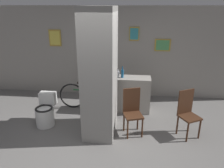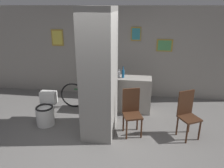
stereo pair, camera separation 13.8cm
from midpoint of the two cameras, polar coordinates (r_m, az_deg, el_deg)
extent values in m
plane|color=slate|center=(4.55, -5.69, -15.20)|extent=(14.00, 14.00, 0.00)
cube|color=gray|center=(6.45, -1.26, 8.25)|extent=(8.00, 0.06, 2.60)
cube|color=#B79338|center=(6.74, -15.25, 11.54)|extent=(0.36, 0.02, 0.48)
cube|color=#E0CC4C|center=(6.72, -15.29, 11.52)|extent=(0.30, 0.01, 0.39)
cube|color=#B79338|center=(6.33, 12.45, 9.88)|extent=(0.44, 0.02, 0.34)
cube|color=#4C9959|center=(6.32, 12.46, 9.86)|extent=(0.36, 0.01, 0.28)
cube|color=#B79338|center=(6.26, 5.17, 12.93)|extent=(0.28, 0.02, 0.38)
cube|color=teal|center=(6.24, 5.17, 12.91)|extent=(0.23, 0.01, 0.31)
cube|color=gray|center=(4.41, -4.07, 2.59)|extent=(0.62, 1.02, 2.60)
cylinder|color=black|center=(4.22, -8.99, 5.13)|extent=(0.03, 0.40, 0.40)
cylinder|color=red|center=(4.22, -9.19, 5.13)|extent=(0.01, 0.07, 0.07)
cube|color=gray|center=(5.62, 2.34, -2.61)|extent=(1.34, 0.44, 0.91)
cylinder|color=white|center=(5.27, -17.85, -8.24)|extent=(0.41, 0.41, 0.42)
torus|color=black|center=(5.17, -18.10, -6.08)|extent=(0.39, 0.39, 0.04)
cube|color=white|center=(5.33, -17.13, -3.56)|extent=(0.37, 0.20, 0.29)
cylinder|color=#422616|center=(4.56, 3.22, -11.85)|extent=(0.04, 0.04, 0.43)
cylinder|color=#422616|center=(4.63, 7.04, -11.39)|extent=(0.04, 0.04, 0.43)
cylinder|color=#422616|center=(4.82, 2.30, -9.93)|extent=(0.04, 0.04, 0.43)
cylinder|color=#422616|center=(4.89, 5.91, -9.54)|extent=(0.04, 0.04, 0.43)
cube|color=#422616|center=(4.61, 4.70, -8.18)|extent=(0.46, 0.46, 0.04)
cube|color=#422616|center=(4.63, 4.24, -4.14)|extent=(0.36, 0.14, 0.53)
cylinder|color=#422616|center=(4.69, 18.28, -11.94)|extent=(0.04, 0.04, 0.43)
cylinder|color=#422616|center=(4.88, 21.13, -10.97)|extent=(0.04, 0.04, 0.43)
cylinder|color=#422616|center=(4.89, 15.91, -10.26)|extent=(0.04, 0.04, 0.43)
cylinder|color=#422616|center=(5.07, 18.72, -9.41)|extent=(0.04, 0.04, 0.43)
cube|color=#422616|center=(4.77, 18.82, -8.22)|extent=(0.50, 0.50, 0.04)
cube|color=#422616|center=(4.76, 17.89, -4.39)|extent=(0.33, 0.20, 0.53)
torus|color=black|center=(5.90, -10.99, -3.03)|extent=(0.69, 0.04, 0.69)
torus|color=black|center=(5.69, -1.67, -3.52)|extent=(0.69, 0.04, 0.69)
cylinder|color=#266633|center=(5.71, -6.49, -1.64)|extent=(0.89, 0.04, 0.04)
cylinder|color=#266633|center=(5.76, -8.82, -1.53)|extent=(0.03, 0.03, 0.36)
cylinder|color=#266633|center=(5.63, -2.17, -1.84)|extent=(0.03, 0.03, 0.32)
cube|color=black|center=(5.69, -8.93, 0.32)|extent=(0.16, 0.06, 0.04)
cylinder|color=#262626|center=(5.57, -2.20, -0.29)|extent=(0.03, 0.42, 0.03)
cylinder|color=#19598C|center=(5.40, 1.99, 2.70)|extent=(0.07, 0.07, 0.20)
cylinder|color=#19598C|center=(5.36, 2.00, 4.15)|extent=(0.03, 0.03, 0.08)
sphere|color=#333333|center=(5.35, 2.01, 4.67)|extent=(0.03, 0.03, 0.03)
cylinder|color=silver|center=(5.46, 0.88, 2.58)|extent=(0.07, 0.07, 0.14)
cylinder|color=silver|center=(5.43, 0.88, 3.59)|extent=(0.03, 0.03, 0.06)
sphere|color=#333333|center=(5.42, 0.88, 3.98)|extent=(0.03, 0.03, 0.03)
camera|label=1|loc=(0.07, -90.81, -0.30)|focal=35.00mm
camera|label=2|loc=(0.07, 89.19, 0.30)|focal=35.00mm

